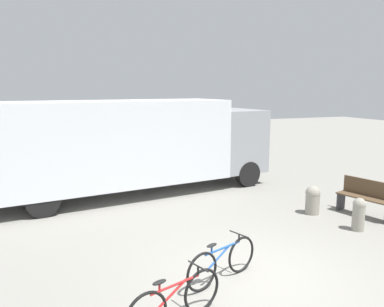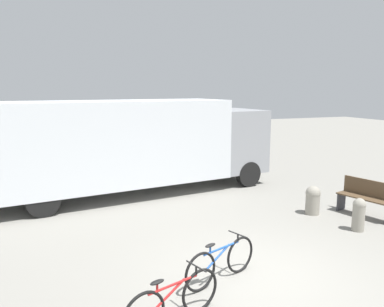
# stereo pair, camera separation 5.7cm
# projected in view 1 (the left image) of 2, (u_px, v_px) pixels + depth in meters

# --- Properties ---
(ground_plane) EXTENTS (60.00, 60.00, 0.00)m
(ground_plane) POSITION_uv_depth(u_px,v_px,m) (257.00, 279.00, 6.55)
(ground_plane) COLOR gray
(delivery_truck) EXTENTS (9.32, 3.27, 2.93)m
(delivery_truck) POSITION_uv_depth(u_px,v_px,m) (130.00, 143.00, 11.57)
(delivery_truck) COLOR silver
(delivery_truck) RESTS_ON ground
(park_bench) EXTENTS (0.74, 1.46, 0.95)m
(park_bench) POSITION_uv_depth(u_px,v_px,m) (366.00, 197.00, 9.74)
(park_bench) COLOR brown
(park_bench) RESTS_ON ground
(bicycle_near) EXTENTS (1.58, 0.62, 0.76)m
(bicycle_near) POSITION_uv_depth(u_px,v_px,m) (175.00, 301.00, 5.23)
(bicycle_near) COLOR black
(bicycle_near) RESTS_ON ground
(bicycle_middle) EXTENTS (1.56, 0.66, 0.76)m
(bicycle_middle) POSITION_uv_depth(u_px,v_px,m) (222.00, 262.00, 6.41)
(bicycle_middle) COLOR black
(bicycle_middle) RESTS_ON ground
(bollard_near_bench) EXTENTS (0.29, 0.29, 0.78)m
(bollard_near_bench) POSITION_uv_depth(u_px,v_px,m) (359.00, 213.00, 8.73)
(bollard_near_bench) COLOR gray
(bollard_near_bench) RESTS_ON ground
(bollard_far_bench) EXTENTS (0.39, 0.39, 0.76)m
(bollard_far_bench) POSITION_uv_depth(u_px,v_px,m) (313.00, 199.00, 9.90)
(bollard_far_bench) COLOR gray
(bollard_far_bench) RESTS_ON ground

